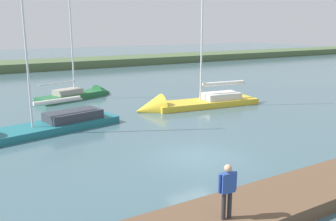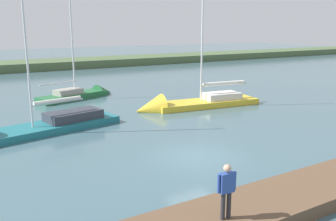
# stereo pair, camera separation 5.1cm
# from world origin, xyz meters

# --- Properties ---
(ground_plane) EXTENTS (200.00, 200.00, 0.00)m
(ground_plane) POSITION_xyz_m (0.00, 0.00, 0.00)
(ground_plane) COLOR #42606B
(far_shoreline) EXTENTS (180.00, 8.00, 2.40)m
(far_shoreline) POSITION_xyz_m (0.00, -44.33, 0.00)
(far_shoreline) COLOR #4C603D
(far_shoreline) RESTS_ON ground_plane
(dock_pier) EXTENTS (20.53, 2.50, 0.52)m
(dock_pier) POSITION_xyz_m (0.00, 5.78, 0.26)
(dock_pier) COLOR brown
(dock_pier) RESTS_ON ground_plane
(sailboat_mid_channel) EXTENTS (10.58, 3.59, 10.86)m
(sailboat_mid_channel) POSITION_xyz_m (-5.77, -9.60, 0.21)
(sailboat_mid_channel) COLOR gold
(sailboat_mid_channel) RESTS_ON ground_plane
(sailboat_near_dock) EXTENTS (10.33, 4.37, 11.25)m
(sailboat_near_dock) POSITION_xyz_m (6.61, -8.17, 0.14)
(sailboat_near_dock) COLOR #1E6B75
(sailboat_near_dock) RESTS_ON ground_plane
(sailboat_behind_pier) EXTENTS (7.72, 4.09, 9.35)m
(sailboat_behind_pier) POSITION_xyz_m (-0.04, -18.07, 0.20)
(sailboat_behind_pier) COLOR #236638
(sailboat_behind_pier) RESTS_ON ground_plane
(person_on_dock) EXTENTS (0.66, 0.27, 1.77)m
(person_on_dock) POSITION_xyz_m (3.26, 6.09, 1.55)
(person_on_dock) COLOR #28282D
(person_on_dock) RESTS_ON dock_pier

